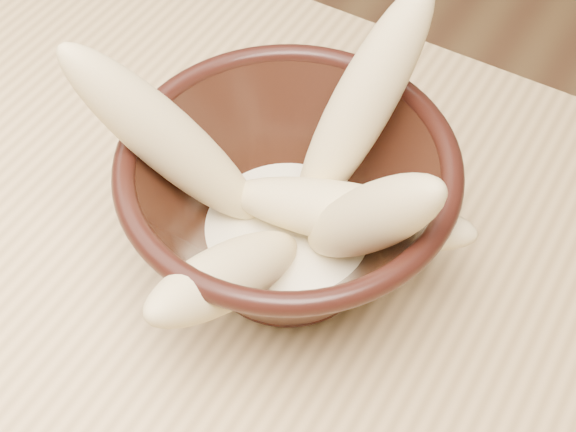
{
  "coord_description": "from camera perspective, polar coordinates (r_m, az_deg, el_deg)",
  "views": [
    {
      "loc": [
        0.09,
        -0.13,
        1.21
      ],
      "look_at": [
        -0.07,
        0.14,
        0.81
      ],
      "focal_mm": 50.0,
      "sensor_mm": 36.0,
      "label": 1
    }
  ],
  "objects": [
    {
      "name": "banana_left",
      "position": [
        0.48,
        -8.56,
        5.38
      ],
      "size": [
        0.13,
        0.09,
        0.16
      ],
      "primitive_type": "ellipsoid",
      "rotation": [
        0.63,
        0.0,
        -1.11
      ],
      "color": "#E2C985",
      "rests_on": "bowl"
    },
    {
      "name": "banana_front",
      "position": [
        0.46,
        -4.26,
        -4.24
      ],
      "size": [
        0.05,
        0.14,
        0.1
      ],
      "primitive_type": "ellipsoid",
      "rotation": [
        1.04,
        0.0,
        -0.11
      ],
      "color": "#E2C985",
      "rests_on": "bowl"
    },
    {
      "name": "bowl",
      "position": [
        0.5,
        0.0,
        0.67
      ],
      "size": [
        0.21,
        0.21,
        0.11
      ],
      "rotation": [
        0.0,
        0.0,
        0.38
      ],
      "color": "black",
      "rests_on": "table"
    },
    {
      "name": "banana_across",
      "position": [
        0.49,
        4.3,
        0.2
      ],
      "size": [
        0.17,
        0.07,
        0.06
      ],
      "primitive_type": "ellipsoid",
      "rotation": [
        1.45,
        0.0,
        1.78
      ],
      "color": "#E2C985",
      "rests_on": "bowl"
    },
    {
      "name": "banana_upright",
      "position": [
        0.5,
        5.25,
        7.86
      ],
      "size": [
        0.08,
        0.13,
        0.16
      ],
      "primitive_type": "ellipsoid",
      "rotation": [
        0.57,
        0.0,
        2.78
      ],
      "color": "#E2C985",
      "rests_on": "bowl"
    },
    {
      "name": "banana_right",
      "position": [
        0.46,
        5.81,
        -0.18
      ],
      "size": [
        0.12,
        0.06,
        0.14
      ],
      "primitive_type": "ellipsoid",
      "rotation": [
        0.59,
        0.0,
        1.37
      ],
      "color": "#E2C985",
      "rests_on": "bowl"
    },
    {
      "name": "milk_puddle",
      "position": [
        0.53,
        0.0,
        -1.21
      ],
      "size": [
        0.12,
        0.12,
        0.02
      ],
      "primitive_type": "cylinder",
      "color": "#FBF1CA",
      "rests_on": "bowl"
    }
  ]
}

